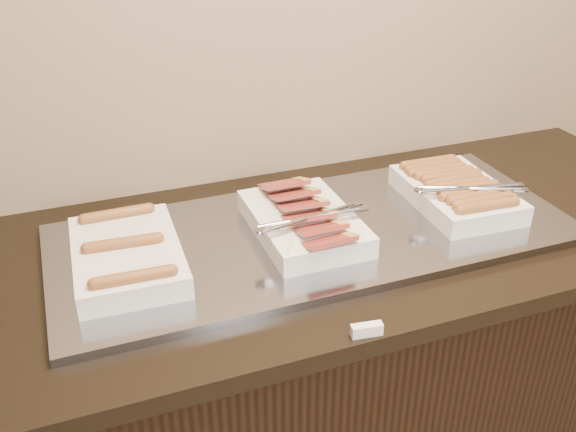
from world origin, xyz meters
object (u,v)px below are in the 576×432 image
object	(u,v)px
dish_right	(457,191)
dish_left	(127,255)
counter	(311,381)
dish_center	(304,221)
warming_tray	(315,234)

from	to	relation	value
dish_right	dish_left	bearing A→B (deg)	-177.86
counter	dish_left	xyz separation A→B (m)	(-0.43, 0.00, 0.50)
dish_right	dish_center	bearing A→B (deg)	-177.48
counter	warming_tray	world-z (taller)	warming_tray
dish_center	warming_tray	bearing A→B (deg)	8.90
counter	warming_tray	distance (m)	0.46
counter	dish_right	xyz separation A→B (m)	(0.38, -0.00, 0.50)
warming_tray	dish_right	bearing A→B (deg)	-0.67
dish_left	dish_center	world-z (taller)	dish_center
counter	dish_left	bearing A→B (deg)	180.00
dish_left	dish_right	xyz separation A→B (m)	(0.81, -0.00, 0.01)
dish_left	dish_center	xyz separation A→B (m)	(0.40, -0.00, 0.01)
counter	dish_center	bearing A→B (deg)	-170.69
warming_tray	dish_center	world-z (taller)	dish_center
counter	dish_center	distance (m)	0.50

